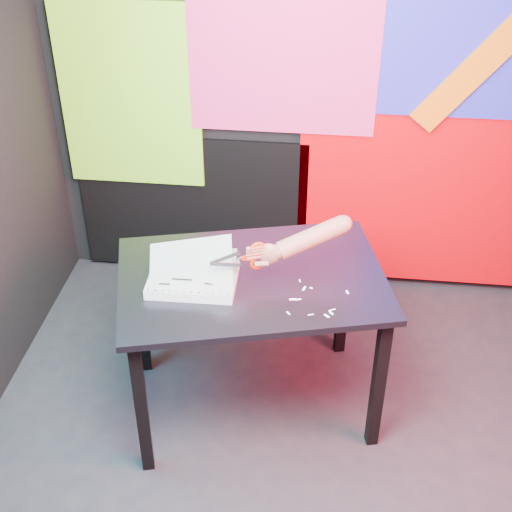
# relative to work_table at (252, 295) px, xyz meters

# --- Properties ---
(room) EXTENTS (3.01, 3.01, 2.71)m
(room) POSITION_rel_work_table_xyz_m (0.28, -0.43, 0.70)
(room) COLOR black
(room) RESTS_ON ground
(backdrop) EXTENTS (2.88, 0.05, 2.08)m
(backdrop) POSITION_rel_work_table_xyz_m (0.34, 1.03, 0.30)
(backdrop) COLOR #D2010A
(backdrop) RESTS_ON ground
(work_table) EXTENTS (1.27, 1.01, 0.75)m
(work_table) POSITION_rel_work_table_xyz_m (0.00, 0.00, 0.00)
(work_table) COLOR black
(work_table) RESTS_ON ground
(printout_stack) EXTENTS (0.38, 0.27, 0.19)m
(printout_stack) POSITION_rel_work_table_xyz_m (-0.24, -0.08, 0.12)
(printout_stack) COLOR silver
(printout_stack) RESTS_ON work_table
(scissors) EXTENTS (0.22, 0.10, 0.13)m
(scissors) POSITION_rel_work_table_xyz_m (0.02, -0.06, 0.24)
(scissors) COLOR silver
(scissors) RESTS_ON printout_stack
(hand_forearm) EXTENTS (0.41, 0.21, 0.17)m
(hand_forearm) POSITION_rel_work_table_xyz_m (0.21, 0.02, 0.28)
(hand_forearm) COLOR #945247
(hand_forearm) RESTS_ON work_table
(paper_clippings) EXTENTS (0.25, 0.24, 0.00)m
(paper_clippings) POSITION_rel_work_table_xyz_m (0.26, -0.14, 0.10)
(paper_clippings) COLOR white
(paper_clippings) RESTS_ON work_table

